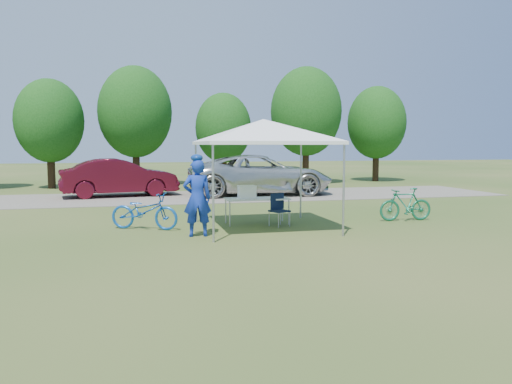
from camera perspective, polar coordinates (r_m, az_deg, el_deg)
ground at (r=12.58m, az=0.84°, el=-4.18°), size 100.00×100.00×0.00m
gravel_strip at (r=20.35m, az=-4.87°, el=-0.50°), size 24.00×5.00×0.02m
canopy at (r=12.42m, az=0.86°, el=7.98°), size 4.53×4.53×3.00m
treeline at (r=26.24m, az=-7.66°, el=8.49°), size 24.89×4.28×6.30m
folding_table at (r=13.21m, az=0.12°, el=-0.89°), size 1.68×0.70×0.69m
folding_chair at (r=12.95m, az=2.58°, el=-1.71°), size 0.56×0.59×0.84m
cooler at (r=13.12m, az=-1.05°, el=0.01°), size 0.47×0.32×0.34m
ice_cream_cup at (r=13.28m, az=2.17°, el=-0.53°), size 0.09×0.09×0.07m
cyclist at (r=11.46m, az=-6.74°, el=-0.69°), size 0.66×0.44×1.77m
bike_blue at (r=12.67m, az=-12.64°, el=-2.14°), size 1.84×1.31×0.92m
bike_green at (r=14.39m, az=16.72°, el=-1.36°), size 1.54×0.51×0.91m
minivan at (r=20.88m, az=0.47°, el=2.00°), size 6.16×3.10×1.67m
sedan at (r=20.98m, az=-15.36°, el=1.62°), size 4.82×2.35×1.52m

